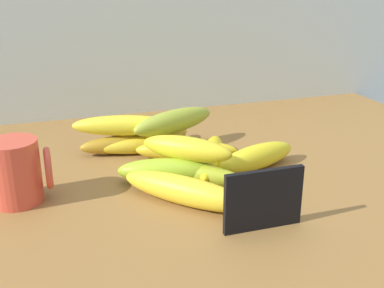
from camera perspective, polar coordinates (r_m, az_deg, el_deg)
name	(u,v)px	position (r cm, az deg, el deg)	size (l,w,h in cm)	color
counter_top	(221,177)	(82.87, 3.54, -3.96)	(110.00, 76.00, 3.00)	olive
chalkboard_sign	(263,202)	(63.21, 8.55, -6.89)	(11.00, 1.80, 8.40)	black
coffee_mug	(17,171)	(73.72, -20.28, -3.11)	(8.95, 7.45, 9.56)	#D54935
banana_0	(185,191)	(69.44, -0.86, -5.63)	(21.00, 4.26, 4.26)	yellow
banana_1	(147,145)	(89.11, -5.47, -0.08)	(17.60, 3.22, 3.22)	yellow
banana_2	(187,150)	(85.08, -0.65, -0.78)	(18.31, 3.80, 3.80)	gold
banana_3	(125,144)	(89.45, -8.04, 0.00)	(16.58, 3.54, 3.54)	#AC8321
banana_4	(191,173)	(75.99, -0.08, -3.54)	(17.15, 3.57, 3.57)	#ACBC2A
banana_5	(168,171)	(75.84, -2.90, -3.31)	(16.16, 4.29, 4.29)	#9ABE27
banana_6	(211,157)	(82.06, 2.28, -1.58)	(19.59, 3.87, 3.87)	yellow
banana_7	(256,157)	(82.16, 7.74, -1.58)	(16.84, 4.28, 4.28)	yellow
banana_8	(169,140)	(90.88, -2.74, 0.46)	(15.31, 3.39, 3.39)	yellow
banana_9	(124,125)	(88.24, -8.16, 2.23)	(19.14, 3.81, 3.81)	yellow
banana_10	(174,121)	(89.46, -2.19, 2.76)	(18.30, 4.33, 4.33)	#9EAF33
banana_11	(187,149)	(75.69, -0.65, -0.55)	(15.37, 3.97, 3.97)	yellow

